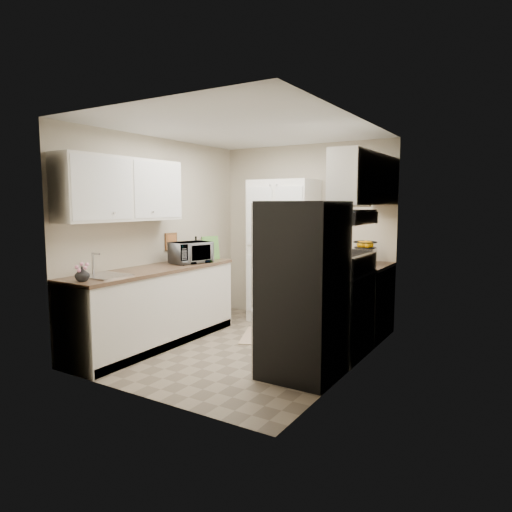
{
  "coord_description": "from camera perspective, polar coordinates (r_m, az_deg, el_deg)",
  "views": [
    {
      "loc": [
        2.81,
        -4.33,
        1.68
      ],
      "look_at": [
        0.06,
        0.15,
        1.07
      ],
      "focal_mm": 32.0,
      "sensor_mm": 36.0,
      "label": 1
    }
  ],
  "objects": [
    {
      "name": "fruit_basket",
      "position": [
        5.87,
        13.5,
        1.6
      ],
      "size": [
        0.29,
        0.29,
        0.12
      ],
      "primitive_type": null,
      "rotation": [
        0.0,
        0.0,
        -0.0
      ],
      "color": "#DD8F00",
      "rests_on": "toaster_oven"
    },
    {
      "name": "base_cabinet_right",
      "position": [
        5.94,
        13.04,
        -5.59
      ],
      "size": [
        0.6,
        0.8,
        0.88
      ],
      "primitive_type": "cube",
      "color": "silver",
      "rests_on": "ground"
    },
    {
      "name": "pantry_cabinet",
      "position": [
        6.43,
        3.43,
        0.55
      ],
      "size": [
        0.9,
        0.55,
        2.0
      ],
      "primitive_type": "cube",
      "color": "silver",
      "rests_on": "ground"
    },
    {
      "name": "microwave",
      "position": [
        5.85,
        -8.15,
        0.43
      ],
      "size": [
        0.46,
        0.56,
        0.27
      ],
      "primitive_type": "imported",
      "rotation": [
        0.0,
        0.0,
        1.27
      ],
      "color": "#A4A3A8",
      "rests_on": "countertop_left"
    },
    {
      "name": "wine_bottle",
      "position": [
        6.18,
        -7.51,
        0.86
      ],
      "size": [
        0.07,
        0.07,
        0.29
      ],
      "primitive_type": "cylinder",
      "color": "black",
      "rests_on": "countertop_left"
    },
    {
      "name": "electric_range",
      "position": [
        5.2,
        10.06,
        -6.83
      ],
      "size": [
        0.71,
        0.78,
        1.13
      ],
      "color": "#B7B7BC",
      "rests_on": "ground"
    },
    {
      "name": "toaster_oven",
      "position": [
        5.87,
        13.32,
        0.0
      ],
      "size": [
        0.32,
        0.38,
        0.2
      ],
      "primitive_type": "cube",
      "rotation": [
        0.0,
        0.0,
        0.14
      ],
      "color": "#ACABAF",
      "rests_on": "countertop_right"
    },
    {
      "name": "countertop_left",
      "position": [
        5.5,
        -12.62,
        -1.69
      ],
      "size": [
        0.63,
        2.33,
        0.04
      ],
      "primitive_type": "cube",
      "color": "brown",
      "rests_on": "base_cabinet_left"
    },
    {
      "name": "kitchen_mat",
      "position": [
        5.87,
        0.8,
        -9.93
      ],
      "size": [
        0.75,
        0.9,
        0.01
      ],
      "primitive_type": "cube",
      "rotation": [
        0.0,
        0.0,
        0.4
      ],
      "color": "tan",
      "rests_on": "ground"
    },
    {
      "name": "countertop_right",
      "position": [
        5.86,
        13.15,
        -1.19
      ],
      "size": [
        0.63,
        0.83,
        0.04
      ],
      "primitive_type": "cube",
      "color": "brown",
      "rests_on": "base_cabinet_right"
    },
    {
      "name": "refrigerator",
      "position": [
        4.42,
        5.92,
        -4.23
      ],
      "size": [
        0.7,
        0.72,
        1.7
      ],
      "primitive_type": "cube",
      "color": "#B7B7BC",
      "rests_on": "ground"
    },
    {
      "name": "room_shell",
      "position": [
        5.16,
        -1.71,
        6.03
      ],
      "size": [
        2.64,
        3.24,
        2.52
      ],
      "color": "beige",
      "rests_on": "ground"
    },
    {
      "name": "cutting_board",
      "position": [
        6.16,
        -5.69,
        1.0
      ],
      "size": [
        0.1,
        0.25,
        0.32
      ],
      "primitive_type": "cube",
      "rotation": [
        0.0,
        0.0,
        -0.33
      ],
      "color": "#4D8637",
      "rests_on": "countertop_left"
    },
    {
      "name": "flower_vase",
      "position": [
        4.75,
        -20.9,
        -2.11
      ],
      "size": [
        0.15,
        0.15,
        0.15
      ],
      "primitive_type": "imported",
      "rotation": [
        0.0,
        0.0,
        0.06
      ],
      "color": "white",
      "rests_on": "countertop_left"
    },
    {
      "name": "ground",
      "position": [
        5.43,
        -1.43,
        -11.41
      ],
      "size": [
        3.2,
        3.2,
        0.0
      ],
      "primitive_type": "plane",
      "color": "#7A6B56",
      "rests_on": "ground"
    },
    {
      "name": "base_cabinet_left",
      "position": [
        5.58,
        -12.5,
        -6.37
      ],
      "size": [
        0.6,
        2.3,
        0.88
      ],
      "primitive_type": "cube",
      "color": "silver",
      "rests_on": "ground"
    }
  ]
}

